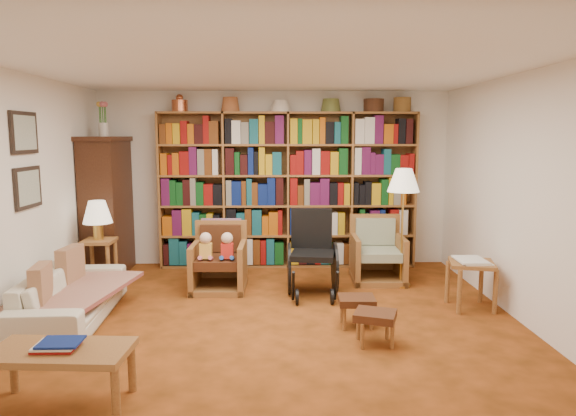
{
  "coord_description": "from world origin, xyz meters",
  "views": [
    {
      "loc": [
        0.04,
        -4.92,
        1.87
      ],
      "look_at": [
        0.16,
        0.6,
        1.09
      ],
      "focal_mm": 32.0,
      "sensor_mm": 36.0,
      "label": 1
    }
  ],
  "objects_px": {
    "side_table_papers": "(471,270)",
    "coffee_table": "(60,356)",
    "armchair_leather": "(219,261)",
    "wheelchair": "(312,256)",
    "footstool_b": "(375,318)",
    "sofa": "(71,296)",
    "floor_lamp": "(403,185)",
    "side_table_lamp": "(100,253)",
    "armchair_sage": "(376,255)",
    "footstool_a": "(357,302)"
  },
  "relations": [
    {
      "from": "side_table_papers",
      "to": "coffee_table",
      "type": "height_order",
      "value": "side_table_papers"
    },
    {
      "from": "armchair_leather",
      "to": "wheelchair",
      "type": "bearing_deg",
      "value": -12.83
    },
    {
      "from": "armchair_leather",
      "to": "footstool_b",
      "type": "height_order",
      "value": "armchair_leather"
    },
    {
      "from": "coffee_table",
      "to": "sofa",
      "type": "bearing_deg",
      "value": 109.46
    },
    {
      "from": "floor_lamp",
      "to": "coffee_table",
      "type": "relative_size",
      "value": 1.51
    },
    {
      "from": "side_table_papers",
      "to": "footstool_b",
      "type": "bearing_deg",
      "value": -142.13
    },
    {
      "from": "sofa",
      "to": "side_table_lamp",
      "type": "bearing_deg",
      "value": 1.65
    },
    {
      "from": "floor_lamp",
      "to": "wheelchair",
      "type": "bearing_deg",
      "value": -166.07
    },
    {
      "from": "armchair_sage",
      "to": "side_table_papers",
      "type": "distance_m",
      "value": 1.42
    },
    {
      "from": "sofa",
      "to": "coffee_table",
      "type": "height_order",
      "value": "sofa"
    },
    {
      "from": "wheelchair",
      "to": "side_table_papers",
      "type": "bearing_deg",
      "value": -18.49
    },
    {
      "from": "wheelchair",
      "to": "sofa",
      "type": "bearing_deg",
      "value": -161.18
    },
    {
      "from": "armchair_leather",
      "to": "footstool_b",
      "type": "relative_size",
      "value": 1.9
    },
    {
      "from": "side_table_papers",
      "to": "sofa",
      "type": "bearing_deg",
      "value": -176.05
    },
    {
      "from": "side_table_lamp",
      "to": "wheelchair",
      "type": "distance_m",
      "value": 2.63
    },
    {
      "from": "armchair_sage",
      "to": "footstool_a",
      "type": "relative_size",
      "value": 2.29
    },
    {
      "from": "armchair_sage",
      "to": "wheelchair",
      "type": "height_order",
      "value": "wheelchair"
    },
    {
      "from": "side_table_papers",
      "to": "armchair_leather",
      "type": "bearing_deg",
      "value": 163.74
    },
    {
      "from": "armchair_sage",
      "to": "floor_lamp",
      "type": "distance_m",
      "value": 1.04
    },
    {
      "from": "side_table_papers",
      "to": "side_table_lamp",
      "type": "bearing_deg",
      "value": 168.5
    },
    {
      "from": "side_table_lamp",
      "to": "footstool_a",
      "type": "xyz_separation_m",
      "value": [
        2.97,
        -1.39,
        -0.19
      ]
    },
    {
      "from": "floor_lamp",
      "to": "coffee_table",
      "type": "distance_m",
      "value": 4.24
    },
    {
      "from": "armchair_leather",
      "to": "wheelchair",
      "type": "height_order",
      "value": "wheelchair"
    },
    {
      "from": "wheelchair",
      "to": "floor_lamp",
      "type": "bearing_deg",
      "value": 13.93
    },
    {
      "from": "side_table_lamp",
      "to": "footstool_b",
      "type": "bearing_deg",
      "value": -30.75
    },
    {
      "from": "floor_lamp",
      "to": "armchair_leather",
      "type": "bearing_deg",
      "value": -179.41
    },
    {
      "from": "armchair_leather",
      "to": "armchair_sage",
      "type": "distance_m",
      "value": 2.04
    },
    {
      "from": "side_table_lamp",
      "to": "coffee_table",
      "type": "height_order",
      "value": "side_table_lamp"
    },
    {
      "from": "footstool_b",
      "to": "coffee_table",
      "type": "relative_size",
      "value": 0.45
    },
    {
      "from": "armchair_leather",
      "to": "footstool_b",
      "type": "bearing_deg",
      "value": -48.11
    },
    {
      "from": "armchair_leather",
      "to": "footstool_a",
      "type": "xyz_separation_m",
      "value": [
        1.49,
        -1.33,
        -0.1
      ]
    },
    {
      "from": "armchair_sage",
      "to": "footstool_a",
      "type": "height_order",
      "value": "armchair_sage"
    },
    {
      "from": "sofa",
      "to": "floor_lamp",
      "type": "bearing_deg",
      "value": -75.93
    },
    {
      "from": "wheelchair",
      "to": "footstool_a",
      "type": "relative_size",
      "value": 2.78
    },
    {
      "from": "footstool_a",
      "to": "side_table_papers",
      "type": "bearing_deg",
      "value": 21.03
    },
    {
      "from": "side_table_lamp",
      "to": "footstool_b",
      "type": "relative_size",
      "value": 1.39
    },
    {
      "from": "footstool_b",
      "to": "coffee_table",
      "type": "xyz_separation_m",
      "value": [
        -2.38,
        -1.01,
        0.11
      ]
    },
    {
      "from": "floor_lamp",
      "to": "coffee_table",
      "type": "xyz_separation_m",
      "value": [
        -3.05,
        -2.81,
        -0.91
      ]
    },
    {
      "from": "side_table_lamp",
      "to": "armchair_leather",
      "type": "bearing_deg",
      "value": -2.05
    },
    {
      "from": "side_table_lamp",
      "to": "armchair_leather",
      "type": "xyz_separation_m",
      "value": [
        1.48,
        -0.05,
        -0.09
      ]
    },
    {
      "from": "wheelchair",
      "to": "coffee_table",
      "type": "xyz_separation_m",
      "value": [
        -1.92,
        -2.53,
        -0.1
      ]
    },
    {
      "from": "coffee_table",
      "to": "side_table_lamp",
      "type": "bearing_deg",
      "value": 103.68
    },
    {
      "from": "sofa",
      "to": "armchair_leather",
      "type": "relative_size",
      "value": 2.15
    },
    {
      "from": "sofa",
      "to": "footstool_b",
      "type": "relative_size",
      "value": 4.07
    },
    {
      "from": "side_table_papers",
      "to": "footstool_a",
      "type": "height_order",
      "value": "side_table_papers"
    },
    {
      "from": "floor_lamp",
      "to": "footstool_a",
      "type": "xyz_separation_m",
      "value": [
        -0.77,
        -1.36,
        -1.03
      ]
    },
    {
      "from": "sofa",
      "to": "footstool_a",
      "type": "bearing_deg",
      "value": -97.63
    },
    {
      "from": "wheelchair",
      "to": "coffee_table",
      "type": "height_order",
      "value": "wheelchair"
    },
    {
      "from": "side_table_lamp",
      "to": "footstool_a",
      "type": "distance_m",
      "value": 3.29
    },
    {
      "from": "sofa",
      "to": "footstool_a",
      "type": "xyz_separation_m",
      "value": [
        2.87,
        -0.22,
        -0.02
      ]
    }
  ]
}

